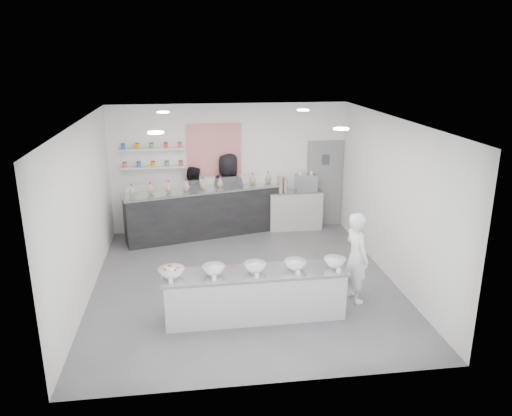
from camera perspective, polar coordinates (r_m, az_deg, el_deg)
The scene contains 26 objects.
floor at distance 9.40m, azimuth -1.33°, elevation -8.48°, with size 6.00×6.00×0.00m, color #515156.
ceiling at distance 8.53m, azimuth -1.47°, elevation 9.96°, with size 6.00×6.00×0.00m, color white.
back_wall at distance 11.74m, azimuth -3.04°, elevation 4.56°, with size 5.50×5.50×0.00m, color white.
left_wall at distance 8.99m, azimuth -19.09°, elevation -0.43°, with size 6.00×6.00×0.00m, color white.
right_wall at distance 9.54m, azimuth 15.25°, elevation 0.93°, with size 6.00×6.00×0.00m, color white.
back_door at distance 12.22m, azimuth 7.83°, elevation 2.76°, with size 0.88×0.04×2.10m, color gray.
pattern_panel at distance 11.60m, azimuth -4.80°, elevation 6.64°, with size 1.25×0.03×1.20m, color red.
jar_shelf_lower at distance 11.61m, azimuth -11.67°, elevation 4.59°, with size 1.45×0.22×0.04m, color silver.
jar_shelf_upper at distance 11.53m, azimuth -11.79°, elevation 6.62°, with size 1.45×0.22×0.04m, color silver.
preserve_jars at distance 11.54m, azimuth -11.76°, elevation 5.92°, with size 1.45×0.10×0.56m, color #EA5C33, non-canonical shape.
downlight_0 at distance 7.51m, azimuth -11.40°, elevation 8.45°, with size 0.24×0.24×0.02m, color white.
downlight_1 at distance 7.85m, azimuth 9.70°, elevation 8.91°, with size 0.24×0.24×0.02m, color white.
downlight_2 at distance 10.08m, azimuth -10.58°, elevation 10.71°, with size 0.24×0.24×0.02m, color white.
downlight_3 at distance 10.34m, azimuth 5.41°, elevation 11.08°, with size 0.24×0.24×0.02m, color white.
prep_counter at distance 8.09m, azimuth -0.11°, elevation -9.86°, with size 2.93×0.67×0.80m, color #B6B5B0.
back_bar at distance 11.57m, azimuth -5.91°, elevation -0.52°, with size 3.64×0.67×1.13m, color black.
sneeze_guard at distance 11.07m, azimuth -5.57°, elevation 2.54°, with size 3.58×0.02×0.31m, color white.
espresso_ledge at distance 12.02m, azimuth 4.51°, elevation -0.23°, with size 1.28×0.41×0.95m, color #B6B5B0.
espresso_machine at distance 11.89m, azimuth 5.70°, elevation 2.86°, with size 0.49×0.34×0.38m, color #93969E.
cup_stacks at distance 11.78m, azimuth 3.08°, elevation 2.70°, with size 0.25×0.24×0.34m, color tan, non-canonical shape.
prep_bowls at distance 7.89m, azimuth -0.11°, elevation -6.82°, with size 2.96×0.46×0.14m, color white, non-canonical shape.
label_cards at distance 7.45m, azimuth 0.35°, elevation -8.64°, with size 2.66×0.04×0.07m, color white, non-canonical shape.
cookie_bags at distance 11.37m, azimuth -6.02°, elevation 2.84°, with size 3.35×0.15×0.27m, color pink, non-canonical shape.
woman_prep at distance 8.64m, azimuth 11.40°, elevation -5.54°, with size 0.58×0.38×1.58m, color white.
staff_left at distance 11.73m, azimuth -7.21°, elevation 0.91°, with size 0.78×0.61×1.60m, color black.
staff_right at distance 11.73m, azimuth -3.14°, elevation 1.72°, with size 0.92×0.60×1.88m, color black.
Camera 1 is at (-0.93, -8.41, 4.11)m, focal length 35.00 mm.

